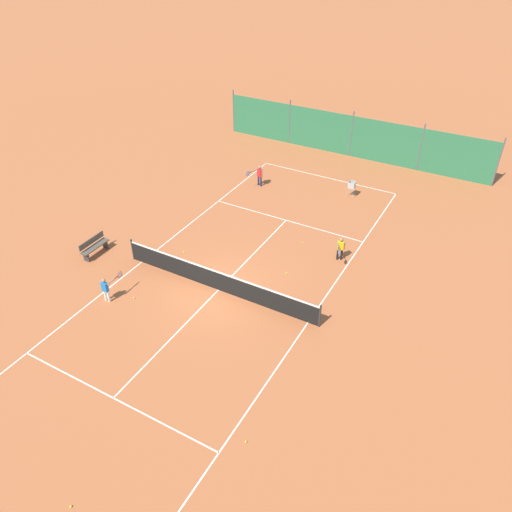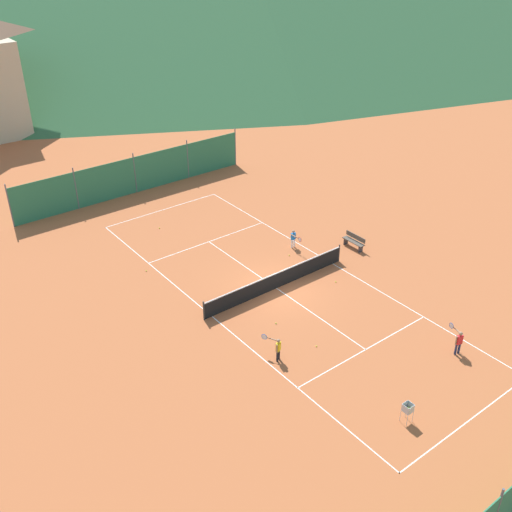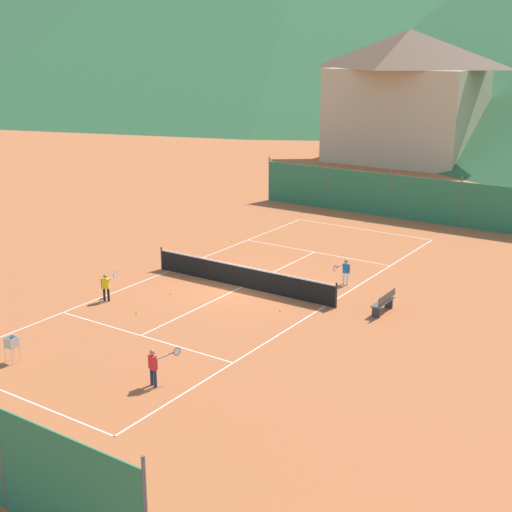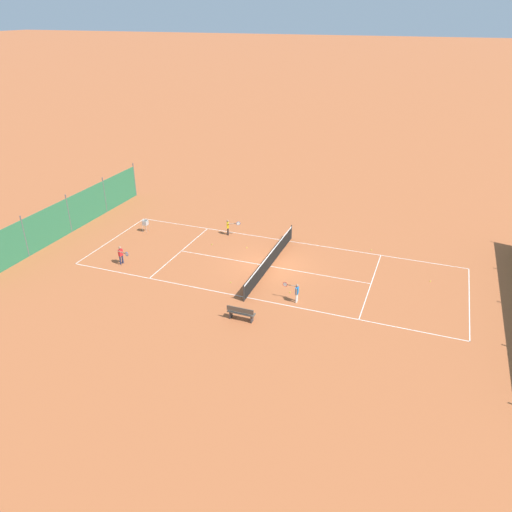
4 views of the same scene
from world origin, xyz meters
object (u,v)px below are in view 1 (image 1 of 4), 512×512
Objects in this scene: player_far_service at (259,174)px; player_far_baseline at (106,287)px; tennis_net at (218,280)px; courtside_bench at (94,246)px; tennis_ball_near_corner at (71,507)px; tennis_ball_far_corner at (134,298)px; tennis_ball_alley_right at (303,243)px; ball_hopper at (352,186)px; player_near_baseline at (340,248)px; tennis_ball_alley_left at (246,442)px; tennis_ball_by_net_left at (184,252)px; tennis_ball_by_net_right at (287,273)px.

player_far_baseline is (0.50, 11.80, -0.05)m from player_far_service.
tennis_net is 6.12× the size of courtside_bench.
player_far_service is 18.61× the size of tennis_ball_near_corner.
tennis_ball_far_corner is at bearing -60.73° from tennis_ball_near_corner.
tennis_ball_alley_right is 5.57m from ball_hopper.
tennis_ball_near_corner is (-4.54, 18.76, -0.68)m from player_far_service.
tennis_ball_alley_right and tennis_ball_far_corner have the same top height.
courtside_bench is (6.34, 0.56, -0.05)m from tennis_net.
courtside_bench is at bearing 26.76° from player_near_baseline.
player_near_baseline is at bearing -133.82° from tennis_ball_far_corner.
courtside_bench is (10.96, -5.14, 0.42)m from tennis_ball_alley_left.
player_near_baseline reaches higher than tennis_ball_far_corner.
player_far_service is at bearing -71.42° from tennis_net.
tennis_ball_alley_left is at bearing 136.11° from tennis_ball_by_net_left.
player_far_baseline is at bearing -54.04° from tennis_ball_near_corner.
tennis_ball_near_corner is (3.12, 4.00, 0.00)m from tennis_ball_alley_left.
tennis_ball_by_net_right and tennis_ball_near_corner have the same top height.
tennis_net is at bearing 152.32° from tennis_ball_by_net_left.
tennis_ball_alley_right is at bearing -108.51° from tennis_net.
player_near_baseline is 17.56× the size of tennis_ball_by_net_left.
tennis_net is at bearing 50.26° from tennis_ball_by_net_right.
ball_hopper reaches higher than tennis_ball_alley_right.
courtside_bench is at bearing -25.11° from tennis_ball_alley_left.
tennis_ball_by_net_left and tennis_ball_far_corner have the same top height.
tennis_ball_by_net_right is 1.00× the size of tennis_ball_near_corner.
tennis_ball_far_corner is 0.04× the size of courtside_bench.
player_far_service reaches higher than player_far_baseline.
player_near_baseline is 10.23m from tennis_ball_alley_left.
player_near_baseline is 6.16m from ball_hopper.
tennis_ball_near_corner is (-4.38, 11.21, 0.00)m from tennis_ball_by_net_left.
player_far_service is 10.18m from courtside_bench.
player_far_service is at bearing -41.78° from tennis_ball_alley_right.
tennis_ball_far_corner is (6.35, 6.62, -0.65)m from player_near_baseline.
tennis_net is 3.28m from tennis_ball_by_net_left.
player_far_baseline is 14.26m from ball_hopper.
tennis_ball_alley_left is (-1.00, 10.17, -0.65)m from player_near_baseline.
player_far_service reaches higher than tennis_ball_alley_right.
tennis_ball_by_net_left is at bearing 10.35° from tennis_ball_by_net_right.
player_far_baseline is 1.19m from tennis_ball_far_corner.
tennis_ball_alley_left is 1.00× the size of tennis_ball_far_corner.
tennis_ball_far_corner is at bearing 156.21° from courtside_bench.
courtside_bench reaches higher than tennis_ball_by_net_left.
player_near_baseline is 1.30× the size of ball_hopper.
player_near_baseline is (-3.62, -4.46, 0.18)m from tennis_net.
player_far_service reaches higher than courtside_bench.
courtside_bench is at bearing -37.93° from player_far_baseline.
tennis_ball_alley_right is 11.00m from tennis_ball_alley_left.
tennis_ball_by_net_left is 3.67m from tennis_ball_far_corner.
ball_hopper is (-5.53, -13.15, -0.01)m from player_far_baseline.
tennis_net is 9.56m from player_far_service.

